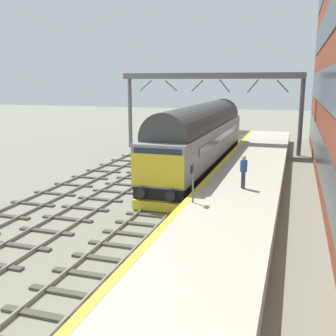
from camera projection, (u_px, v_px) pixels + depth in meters
The scene contains 9 objects.
ground_plane at pixel (180, 190), 23.30m from camera, with size 140.00×140.00×0.00m, color gray.
track_main at pixel (180, 189), 23.29m from camera, with size 2.50×60.00×0.15m.
track_adjacent_west at pixel (125, 185), 24.32m from camera, with size 2.50×60.00×0.15m.
track_adjacent_far_west at pixel (82, 181), 25.18m from camera, with size 2.50×60.00×0.15m.
station_platform at pixel (244, 186), 22.13m from camera, with size 4.00×44.00×1.01m.
diesel_locomotive at pixel (201, 136), 27.57m from camera, with size 2.74×18.88×4.68m.
platform_number_sign at pixel (193, 177), 17.25m from camera, with size 0.10×0.44×1.68m.
waiting_passenger at pixel (244, 169), 19.59m from camera, with size 0.46×0.46×1.64m.
overhead_footbridge at pixel (211, 80), 35.02m from camera, with size 15.72×2.00×6.87m.
Camera 1 is at (6.10, -21.68, 6.15)m, focal length 43.11 mm.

